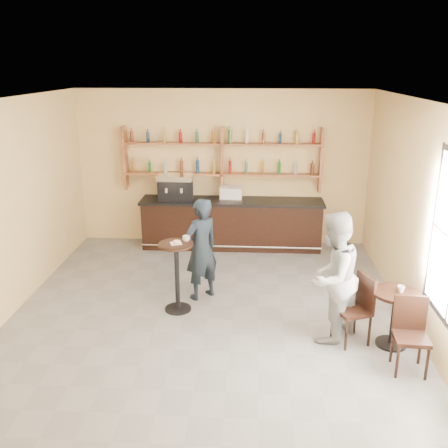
# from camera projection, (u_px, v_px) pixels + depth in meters

# --- Properties ---
(floor) EXTENTS (7.00, 7.00, 0.00)m
(floor) POSITION_uv_depth(u_px,v_px,m) (208.00, 319.00, 7.52)
(floor) COLOR gray
(floor) RESTS_ON ground
(ceiling) EXTENTS (7.00, 7.00, 0.00)m
(ceiling) POSITION_uv_depth(u_px,v_px,m) (205.00, 101.00, 6.54)
(ceiling) COLOR white
(ceiling) RESTS_ON wall_back
(wall_back) EXTENTS (7.00, 0.00, 7.00)m
(wall_back) POSITION_uv_depth(u_px,v_px,m) (222.00, 168.00, 10.36)
(wall_back) COLOR #F8D18D
(wall_back) RESTS_ON floor
(wall_front) EXTENTS (7.00, 0.00, 7.00)m
(wall_front) POSITION_uv_depth(u_px,v_px,m) (162.00, 356.00, 3.71)
(wall_front) COLOR #F8D18D
(wall_front) RESTS_ON floor
(wall_left) EXTENTS (0.00, 7.00, 7.00)m
(wall_left) POSITION_uv_depth(u_px,v_px,m) (0.00, 214.00, 7.21)
(wall_left) COLOR #F8D18D
(wall_left) RESTS_ON floor
(wall_right) EXTENTS (0.00, 7.00, 7.00)m
(wall_right) POSITION_uv_depth(u_px,v_px,m) (423.00, 221.00, 6.86)
(wall_right) COLOR #F8D18D
(wall_right) RESTS_ON floor
(shelf_unit) EXTENTS (4.00, 0.26, 1.40)m
(shelf_unit) POSITION_uv_depth(u_px,v_px,m) (222.00, 159.00, 10.17)
(shelf_unit) COLOR brown
(shelf_unit) RESTS_ON wall_back
(liquor_bottles) EXTENTS (3.68, 0.10, 1.00)m
(liquor_bottles) POSITION_uv_depth(u_px,v_px,m) (222.00, 151.00, 10.12)
(liquor_bottles) COLOR #8C5919
(liquor_bottles) RESTS_ON shelf_unit
(bar_counter) EXTENTS (3.74, 0.73, 1.01)m
(bar_counter) POSITION_uv_depth(u_px,v_px,m) (232.00, 223.00, 10.35)
(bar_counter) COLOR black
(bar_counter) RESTS_ON floor
(espresso_machine) EXTENTS (0.76, 0.54, 0.51)m
(espresso_machine) POSITION_uv_depth(u_px,v_px,m) (176.00, 187.00, 10.18)
(espresso_machine) COLOR black
(espresso_machine) RESTS_ON bar_counter
(pastry_case) EXTENTS (0.47, 0.38, 0.27)m
(pastry_case) POSITION_uv_depth(u_px,v_px,m) (231.00, 193.00, 10.15)
(pastry_case) COLOR silver
(pastry_case) RESTS_ON bar_counter
(pedestal_table) EXTENTS (0.63, 0.63, 1.10)m
(pedestal_table) POSITION_uv_depth(u_px,v_px,m) (177.00, 277.00, 7.64)
(pedestal_table) COLOR black
(pedestal_table) RESTS_ON floor
(napkin) EXTENTS (0.21, 0.21, 0.00)m
(napkin) POSITION_uv_depth(u_px,v_px,m) (176.00, 243.00, 7.47)
(napkin) COLOR white
(napkin) RESTS_ON pedestal_table
(donut) EXTENTS (0.15, 0.15, 0.04)m
(donut) POSITION_uv_depth(u_px,v_px,m) (177.00, 242.00, 7.45)
(donut) COLOR #E89554
(donut) RESTS_ON napkin
(cup_pedestal) EXTENTS (0.14, 0.14, 0.09)m
(cup_pedestal) POSITION_uv_depth(u_px,v_px,m) (186.00, 239.00, 7.54)
(cup_pedestal) COLOR white
(cup_pedestal) RESTS_ON pedestal_table
(man_main) EXTENTS (0.72, 0.71, 1.68)m
(man_main) POSITION_uv_depth(u_px,v_px,m) (201.00, 249.00, 7.98)
(man_main) COLOR black
(man_main) RESTS_ON floor
(cafe_table) EXTENTS (0.67, 0.67, 0.79)m
(cafe_table) POSITION_uv_depth(u_px,v_px,m) (394.00, 319.00, 6.71)
(cafe_table) COLOR black
(cafe_table) RESTS_ON floor
(cup_cafe) EXTENTS (0.10, 0.10, 0.09)m
(cup_cafe) POSITION_uv_depth(u_px,v_px,m) (401.00, 289.00, 6.57)
(cup_cafe) COLOR white
(cup_cafe) RESTS_ON cafe_table
(chair_west) EXTENTS (0.55, 0.55, 0.98)m
(chair_west) POSITION_uv_depth(u_px,v_px,m) (352.00, 310.00, 6.76)
(chair_west) COLOR black
(chair_west) RESTS_ON floor
(chair_south) EXTENTS (0.43, 0.43, 0.95)m
(chair_south) POSITION_uv_depth(u_px,v_px,m) (411.00, 337.00, 6.11)
(chair_south) COLOR black
(chair_south) RESTS_ON floor
(patron_second) EXTENTS (1.10, 1.13, 1.83)m
(patron_second) POSITION_uv_depth(u_px,v_px,m) (332.00, 277.00, 6.73)
(patron_second) COLOR #A0A1A6
(patron_second) RESTS_ON floor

